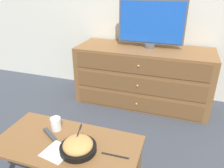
% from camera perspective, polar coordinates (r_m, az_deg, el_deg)
% --- Properties ---
extents(ground_plane, '(12.00, 12.00, 0.00)m').
position_cam_1_polar(ground_plane, '(3.13, 7.12, -1.44)').
color(ground_plane, '#383D47').
extents(dresser, '(1.57, 0.59, 0.70)m').
position_cam_1_polar(dresser, '(2.69, 7.98, 2.07)').
color(dresser, brown).
rests_on(dresser, ground_plane).
extents(tv, '(0.74, 0.13, 0.53)m').
position_cam_1_polar(tv, '(2.56, 10.24, 15.40)').
color(tv, '#515156').
rests_on(tv, dresser).
extents(coffee_table, '(0.98, 0.48, 0.41)m').
position_cam_1_polar(coffee_table, '(1.58, -11.55, -16.51)').
color(coffee_table, brown).
rests_on(coffee_table, ground_plane).
extents(takeout_bowl, '(0.24, 0.24, 0.18)m').
position_cam_1_polar(takeout_bowl, '(1.45, -8.86, -15.75)').
color(takeout_bowl, black).
rests_on(takeout_bowl, coffee_table).
extents(drink_cup, '(0.07, 0.07, 0.10)m').
position_cam_1_polar(drink_cup, '(1.66, -14.42, -10.22)').
color(drink_cup, beige).
rests_on(drink_cup, coffee_table).
extents(napkin, '(0.19, 0.19, 0.00)m').
position_cam_1_polar(napkin, '(1.49, -14.18, -16.81)').
color(napkin, white).
rests_on(napkin, coffee_table).
extents(knife, '(0.18, 0.02, 0.01)m').
position_cam_1_polar(knife, '(1.42, 0.82, -18.20)').
color(knife, black).
rests_on(knife, coffee_table).
extents(remote_control, '(0.15, 0.11, 0.02)m').
position_cam_1_polar(remote_control, '(1.63, -15.93, -12.52)').
color(remote_control, '#38383D').
rests_on(remote_control, coffee_table).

